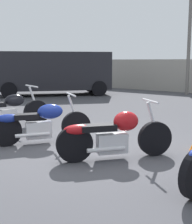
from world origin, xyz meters
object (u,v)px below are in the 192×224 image
(motorcycle_slot_1, at_px, (40,123))
(motorcycle_slot_2, at_px, (113,135))
(motorcycle_slot_0, at_px, (6,112))
(parked_van, at_px, (53,71))

(motorcycle_slot_1, distance_m, motorcycle_slot_2, 1.70)
(motorcycle_slot_0, distance_m, motorcycle_slot_1, 1.64)
(motorcycle_slot_1, bearing_deg, parked_van, 167.17)
(motorcycle_slot_1, relative_size, motorcycle_slot_2, 1.03)
(motorcycle_slot_2, xyz_separation_m, parked_van, (-7.90, 6.27, 0.72))
(motorcycle_slot_1, height_order, motorcycle_slot_2, motorcycle_slot_1)
(motorcycle_slot_0, height_order, motorcycle_slot_2, motorcycle_slot_0)
(motorcycle_slot_0, xyz_separation_m, motorcycle_slot_1, (1.60, -0.37, -0.02))
(motorcycle_slot_2, bearing_deg, parked_van, 177.92)
(motorcycle_slot_1, distance_m, parked_van, 8.91)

